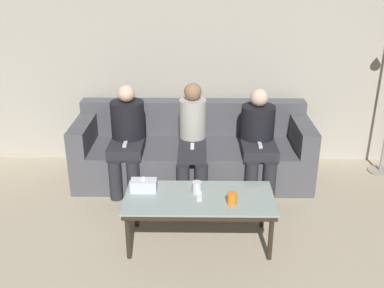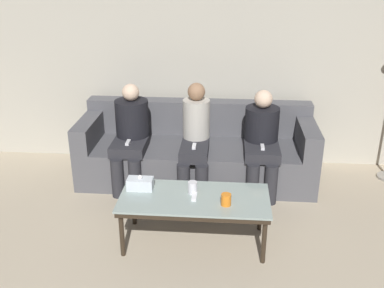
# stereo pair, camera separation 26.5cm
# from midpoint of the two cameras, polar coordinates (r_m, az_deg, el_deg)

# --- Properties ---
(wall_back) EXTENTS (12.00, 0.06, 2.60)m
(wall_back) POSITION_cam_midpoint_polar(r_m,az_deg,el_deg) (5.11, -1.34, 11.67)
(wall_back) COLOR #B7B2A3
(wall_back) RESTS_ON ground_plane
(couch) EXTENTS (2.50, 0.87, 0.80)m
(couch) POSITION_cam_midpoint_polar(r_m,az_deg,el_deg) (4.93, -1.44, -1.02)
(couch) COLOR #515156
(couch) RESTS_ON ground_plane
(coffee_table) EXTENTS (1.24, 0.58, 0.44)m
(coffee_table) POSITION_cam_midpoint_polar(r_m,az_deg,el_deg) (3.77, -1.09, -7.30)
(coffee_table) COLOR #8C9E99
(coffee_table) RESTS_ON ground_plane
(cup_near_left) EXTENTS (0.08, 0.08, 0.10)m
(cup_near_left) POSITION_cam_midpoint_polar(r_m,az_deg,el_deg) (3.63, 3.01, -6.94)
(cup_near_left) COLOR orange
(cup_near_left) RESTS_ON coffee_table
(cup_near_right) EXTENTS (0.08, 0.08, 0.10)m
(cup_near_right) POSITION_cam_midpoint_polar(r_m,az_deg,el_deg) (3.78, -1.38, -5.57)
(cup_near_right) COLOR silver
(cup_near_right) RESTS_ON coffee_table
(tissue_box) EXTENTS (0.22, 0.12, 0.13)m
(tissue_box) POSITION_cam_midpoint_polar(r_m,az_deg,el_deg) (3.86, -8.12, -5.23)
(tissue_box) COLOR silver
(tissue_box) RESTS_ON coffee_table
(game_remote) EXTENTS (0.04, 0.15, 0.02)m
(game_remote) POSITION_cam_midpoint_polar(r_m,az_deg,el_deg) (3.74, -1.10, -6.62)
(game_remote) COLOR white
(game_remote) RESTS_ON coffee_table
(seated_person_left_end) EXTENTS (0.35, 0.65, 1.08)m
(seated_person_left_end) POSITION_cam_midpoint_polar(r_m,az_deg,el_deg) (4.71, -9.84, 1.21)
(seated_person_left_end) COLOR #28282D
(seated_person_left_end) RESTS_ON ground_plane
(seated_person_mid_left) EXTENTS (0.31, 0.68, 1.10)m
(seated_person_mid_left) POSITION_cam_midpoint_polar(r_m,az_deg,el_deg) (4.60, -1.58, 0.88)
(seated_person_mid_left) COLOR #28282D
(seated_person_mid_left) RESTS_ON ground_plane
(seated_person_mid_right) EXTENTS (0.35, 0.66, 1.04)m
(seated_person_mid_right) POSITION_cam_midpoint_polar(r_m,az_deg,el_deg) (4.66, 6.82, 0.92)
(seated_person_mid_right) COLOR #28282D
(seated_person_mid_right) RESTS_ON ground_plane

